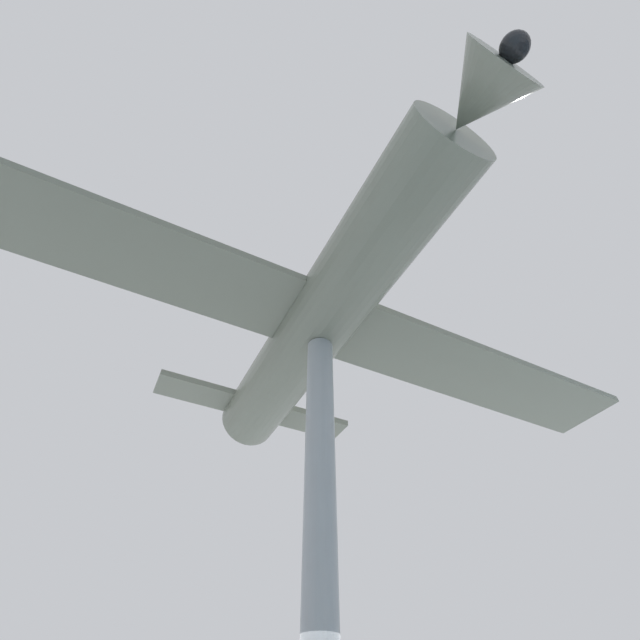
{
  "coord_description": "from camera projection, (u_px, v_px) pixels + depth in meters",
  "views": [
    {
      "loc": [
        3.77,
        6.27,
        1.4
      ],
      "look_at": [
        0.0,
        0.0,
        8.7
      ],
      "focal_mm": 24.0,
      "sensor_mm": 36.0,
      "label": 1
    }
  ],
  "objects": [
    {
      "name": "suspended_airplane",
      "position": [
        324.0,
        315.0,
        10.23
      ],
      "size": [
        18.91,
        11.75,
        2.97
      ],
      "rotation": [
        0.0,
        0.0,
        -0.07
      ],
      "color": "slate",
      "rests_on": "support_pylon_central"
    },
    {
      "name": "support_pylon_central",
      "position": [
        320.0,
        527.0,
        6.97
      ],
      "size": [
        0.56,
        0.56,
        7.86
      ],
      "color": "#999EA3",
      "rests_on": "ground_plane"
    }
  ]
}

